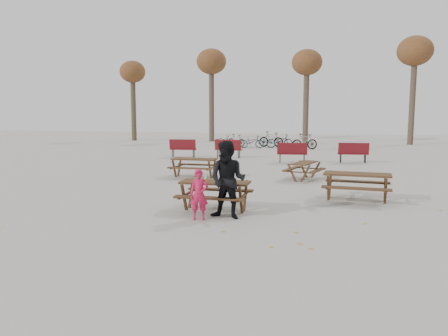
% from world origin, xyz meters
% --- Properties ---
extents(ground, '(80.00, 80.00, 0.00)m').
position_xyz_m(ground, '(0.00, 0.00, 0.00)').
color(ground, gray).
rests_on(ground, ground).
extents(main_picnic_table, '(1.80, 1.45, 0.78)m').
position_xyz_m(main_picnic_table, '(0.00, 0.00, 0.59)').
color(main_picnic_table, '#322012').
rests_on(main_picnic_table, ground).
extents(food_tray, '(0.18, 0.11, 0.03)m').
position_xyz_m(food_tray, '(0.19, -0.07, 0.79)').
color(food_tray, white).
rests_on(food_tray, main_picnic_table).
extents(bread_roll, '(0.14, 0.06, 0.05)m').
position_xyz_m(bread_roll, '(0.19, -0.07, 0.83)').
color(bread_roll, tan).
rests_on(bread_roll, food_tray).
extents(soda_bottle, '(0.07, 0.07, 0.17)m').
position_xyz_m(soda_bottle, '(-0.21, -0.17, 0.85)').
color(soda_bottle, silver).
rests_on(soda_bottle, main_picnic_table).
extents(child, '(0.49, 0.37, 1.22)m').
position_xyz_m(child, '(-0.12, -1.03, 0.61)').
color(child, '#BE1743').
rests_on(child, ground).
extents(adult, '(1.02, 0.85, 1.89)m').
position_xyz_m(adult, '(0.52, -0.74, 0.95)').
color(adult, black).
rests_on(adult, ground).
extents(picnic_table_east, '(2.00, 1.67, 0.81)m').
position_xyz_m(picnic_table_east, '(3.68, 2.18, 0.40)').
color(picnic_table_east, '#322012').
rests_on(picnic_table_east, ground).
extents(picnic_table_north, '(1.77, 1.44, 0.75)m').
position_xyz_m(picnic_table_north, '(-2.26, 5.40, 0.38)').
color(picnic_table_north, '#322012').
rests_on(picnic_table_north, ground).
extents(picnic_table_far, '(1.60, 1.81, 0.66)m').
position_xyz_m(picnic_table_far, '(1.97, 5.85, 0.33)').
color(picnic_table_far, '#322012').
rests_on(picnic_table_far, ground).
extents(park_bench_row, '(10.80, 2.20, 1.03)m').
position_xyz_m(park_bench_row, '(-0.65, 12.15, 0.52)').
color(park_bench_row, maroon).
rests_on(park_bench_row, ground).
extents(bicycle_row, '(7.75, 2.60, 1.12)m').
position_xyz_m(bicycle_row, '(-1.59, 20.09, 0.49)').
color(bicycle_row, black).
rests_on(bicycle_row, ground).
extents(tree_row, '(32.17, 3.52, 8.26)m').
position_xyz_m(tree_row, '(0.90, 25.15, 6.19)').
color(tree_row, '#382B21').
rests_on(tree_row, ground).
extents(fallen_leaves, '(11.00, 11.00, 0.01)m').
position_xyz_m(fallen_leaves, '(0.50, 2.50, 0.00)').
color(fallen_leaves, '#BE882D').
rests_on(fallen_leaves, ground).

